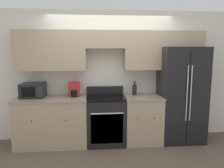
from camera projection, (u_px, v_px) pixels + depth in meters
The scene contains 9 objects.
ground_plane at pixel (114, 149), 4.05m from camera, with size 12.00×12.00×0.00m, color brown.
wall_back at pixel (111, 66), 4.39m from camera, with size 8.00×0.39×2.60m.
lower_cabinets_left at pixel (52, 121), 4.18m from camera, with size 1.35×0.64×0.93m.
lower_cabinets_right at pixel (142, 119), 4.34m from camera, with size 0.73×0.64×0.93m.
oven_range at pixel (106, 120), 4.27m from camera, with size 0.74×0.65×1.09m.
refrigerator at pixel (180, 94), 4.40m from camera, with size 0.86×0.78×1.88m.
microwave at pixel (33, 90), 4.15m from camera, with size 0.44×0.38×0.27m.
bottle at pixel (134, 89), 4.39m from camera, with size 0.09×0.09×0.27m.
paper_towel_holder at pixel (74, 90), 4.25m from camera, with size 0.21×0.23×0.27m.
Camera 1 is at (-0.37, -3.80, 1.81)m, focal length 35.00 mm.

